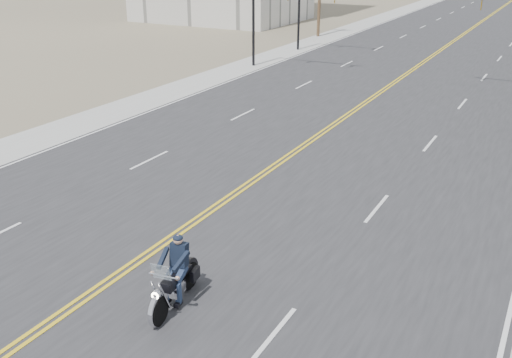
{
  "coord_description": "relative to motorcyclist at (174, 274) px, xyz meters",
  "views": [
    {
      "loc": [
        9.94,
        -5.78,
        8.57
      ],
      "look_at": [
        1.84,
        8.99,
        1.6
      ],
      "focal_mm": 40.0,
      "sensor_mm": 36.0,
      "label": 1
    }
  ],
  "objects": [
    {
      "name": "sidewalk_left",
      "position": [
        -13.73,
        66.01,
        -0.92
      ],
      "size": [
        3.0,
        200.0,
        0.01
      ],
      "primitive_type": "cube",
      "color": "#A5A5A0",
      "rests_on": "ground"
    },
    {
      "name": "motorcyclist",
      "position": [
        0.0,
        0.0,
        0.0
      ],
      "size": [
        1.38,
        2.51,
        1.85
      ],
      "primitive_type": null,
      "rotation": [
        0.0,
        0.0,
        3.3
      ],
      "color": "black",
      "rests_on": "ground"
    },
    {
      "name": "road",
      "position": [
        -2.23,
        66.01,
        -0.92
      ],
      "size": [
        20.0,
        200.0,
        0.01
      ],
      "primitive_type": "cube",
      "color": "#303033",
      "rests_on": "ground"
    }
  ]
}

